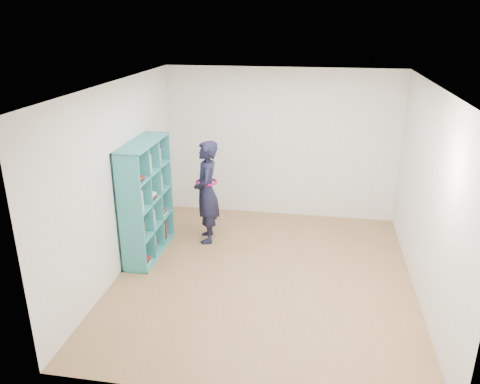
# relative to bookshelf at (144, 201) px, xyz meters

# --- Properties ---
(floor) EXTENTS (4.50, 4.50, 0.00)m
(floor) POSITION_rel_bookshelf_xyz_m (1.83, -0.41, -0.84)
(floor) COLOR olive
(floor) RESTS_ON ground
(ceiling) EXTENTS (4.50, 4.50, 0.00)m
(ceiling) POSITION_rel_bookshelf_xyz_m (1.83, -0.41, 1.76)
(ceiling) COLOR white
(ceiling) RESTS_ON wall_back
(wall_left) EXTENTS (0.02, 4.50, 2.60)m
(wall_left) POSITION_rel_bookshelf_xyz_m (-0.17, -0.41, 0.46)
(wall_left) COLOR white
(wall_left) RESTS_ON floor
(wall_right) EXTENTS (0.02, 4.50, 2.60)m
(wall_right) POSITION_rel_bookshelf_xyz_m (3.83, -0.41, 0.46)
(wall_right) COLOR white
(wall_right) RESTS_ON floor
(wall_back) EXTENTS (4.00, 0.02, 2.60)m
(wall_back) POSITION_rel_bookshelf_xyz_m (1.83, 1.84, 0.46)
(wall_back) COLOR white
(wall_back) RESTS_ON floor
(wall_front) EXTENTS (4.00, 0.02, 2.60)m
(wall_front) POSITION_rel_bookshelf_xyz_m (1.83, -2.66, 0.46)
(wall_front) COLOR white
(wall_front) RESTS_ON floor
(bookshelf) EXTENTS (0.38, 1.29, 1.73)m
(bookshelf) POSITION_rel_bookshelf_xyz_m (0.00, 0.00, 0.00)
(bookshelf) COLOR teal
(bookshelf) RESTS_ON floor
(person) EXTENTS (0.51, 0.67, 1.63)m
(person) POSITION_rel_bookshelf_xyz_m (0.80, 0.58, -0.02)
(person) COLOR black
(person) RESTS_ON floor
(smartphone) EXTENTS (0.04, 0.07, 0.12)m
(smartphone) POSITION_rel_bookshelf_xyz_m (0.65, 0.62, 0.08)
(smartphone) COLOR silver
(smartphone) RESTS_ON person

